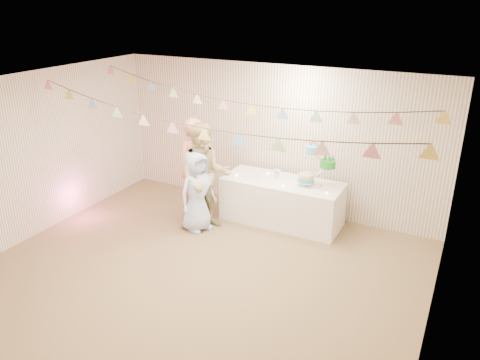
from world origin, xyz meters
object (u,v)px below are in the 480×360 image
at_px(cake_stand, 316,166).
at_px(person_child, 197,192).
at_px(person_adult_a, 197,171).
at_px(table, 282,201).
at_px(person_adult_b, 205,177).

height_order(cake_stand, person_child, cake_stand).
bearing_deg(person_adult_a, table, -32.17).
height_order(person_adult_a, person_adult_b, person_adult_a).
distance_m(person_adult_b, person_child, 0.27).
bearing_deg(person_adult_b, cake_stand, -9.78).
bearing_deg(cake_stand, person_adult_a, -161.57).
xyz_separation_m(cake_stand, person_child, (-1.68, -0.94, -0.42)).
distance_m(cake_stand, person_adult_a, 1.98).
xyz_separation_m(cake_stand, person_adult_a, (-1.87, -0.62, -0.20)).
xyz_separation_m(cake_stand, person_adult_b, (-1.61, -0.81, -0.20)).
xyz_separation_m(table, person_adult_a, (-1.32, -0.57, 0.52)).
relative_size(table, person_adult_a, 1.12).
bearing_deg(cake_stand, table, -174.81).
relative_size(cake_stand, person_adult_a, 0.39).
relative_size(table, cake_stand, 2.88).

